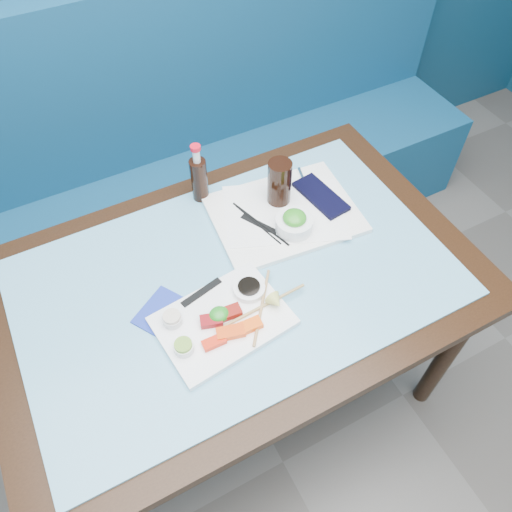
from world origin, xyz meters
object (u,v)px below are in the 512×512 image
serving_tray (284,214)px  seaweed_bowl (294,224)px  dining_table (237,295)px  blue_napkin (166,314)px  booth_bench (154,191)px  cola_bottle_body (199,180)px  sashimi_plate (223,321)px  cola_glass (279,182)px

serving_tray → seaweed_bowl: size_ratio=3.90×
seaweed_bowl → dining_table: bearing=-163.3°
blue_napkin → booth_bench: bearing=75.5°
seaweed_bowl → blue_napkin: 0.47m
cola_bottle_body → blue_napkin: (-0.27, -0.37, -0.07)m
dining_table → blue_napkin: bearing=-173.7°
sashimi_plate → seaweed_bowl: size_ratio=2.97×
dining_table → cola_bottle_body: (0.04, 0.34, 0.17)m
serving_tray → seaweed_bowl: seaweed_bowl is taller
sashimi_plate → seaweed_bowl: seaweed_bowl is taller
seaweed_bowl → blue_napkin: bearing=-168.3°
dining_table → cola_glass: (0.25, 0.20, 0.18)m
booth_bench → blue_napkin: booth_bench is taller
cola_bottle_body → sashimi_plate: bearing=-106.9°
blue_napkin → seaweed_bowl: bearing=11.7°
serving_tray → dining_table: bearing=-143.6°
serving_tray → seaweed_bowl: (-0.01, -0.07, 0.03)m
blue_napkin → cola_glass: bearing=25.2°
sashimi_plate → serving_tray: (0.34, 0.26, -0.00)m
serving_tray → cola_bottle_body: (-0.20, 0.20, 0.07)m
dining_table → serving_tray: bearing=30.9°
seaweed_bowl → cola_bottle_body: size_ratio=0.75×
dining_table → cola_bottle_body: bearing=82.9°
dining_table → seaweed_bowl: seaweed_bowl is taller
serving_tray → blue_napkin: (-0.47, -0.17, -0.01)m
booth_bench → sashimi_plate: 1.04m
booth_bench → cola_bottle_body: (0.04, -0.50, 0.46)m
booth_bench → sashimi_plate: size_ratio=8.85×
sashimi_plate → cola_glass: size_ratio=2.21×
dining_table → booth_bench: bearing=90.0°
booth_bench → cola_bottle_body: bearing=-85.1°
dining_table → sashimi_plate: size_ratio=4.13×
sashimi_plate → blue_napkin: size_ratio=2.46×
dining_table → cola_glass: size_ratio=9.11×
sashimi_plate → blue_napkin: bearing=136.7°
dining_table → cola_bottle_body: cola_bottle_body is taller
dining_table → serving_tray: serving_tray is taller
seaweed_bowl → cola_glass: (0.02, 0.13, 0.05)m
booth_bench → blue_napkin: size_ratio=21.80×
booth_bench → serving_tray: size_ratio=6.73×
sashimi_plate → serving_tray: bearing=31.3°
booth_bench → cola_bottle_body: booth_bench is taller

